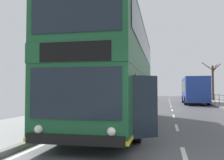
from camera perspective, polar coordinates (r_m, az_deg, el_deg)
double_decker_bus_main at (r=11.27m, az=1.28°, el=1.54°), size 3.42×11.58×4.54m
background_bus_far_lane at (r=31.18m, az=18.59°, el=-2.17°), size 2.74×9.50×3.11m
bare_tree_far_00 at (r=39.69m, az=22.43°, el=-0.20°), size 2.56×1.88×5.80m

